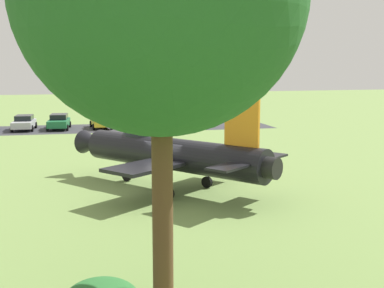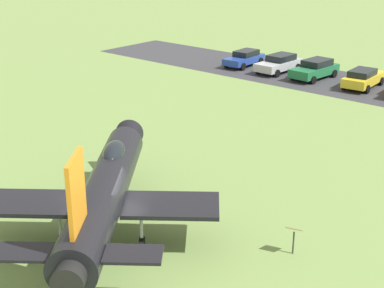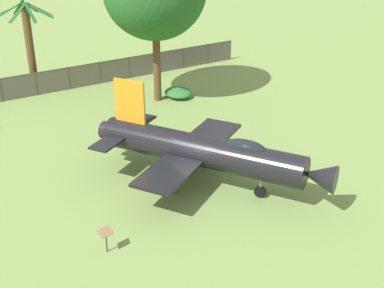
{
  "view_description": "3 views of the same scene",
  "coord_description": "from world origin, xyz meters",
  "views": [
    {
      "loc": [
        -6.32,
        -24.17,
        6.19
      ],
      "look_at": [
        0.78,
        -0.97,
        2.5
      ],
      "focal_mm": 46.73,
      "sensor_mm": 36.0,
      "label": 1
    },
    {
      "loc": [
        14.44,
        -13.95,
        11.29
      ],
      "look_at": [
        -1.07,
        7.09,
        1.5
      ],
      "focal_mm": 53.48,
      "sensor_mm": 36.0,
      "label": 2
    },
    {
      "loc": [
        12.36,
        21.02,
        13.98
      ],
      "look_at": [
        0.74,
        0.39,
        2.6
      ],
      "focal_mm": 49.57,
      "sensor_mm": 36.0,
      "label": 3
    }
  ],
  "objects": [
    {
      "name": "ground_plane",
      "position": [
        0.0,
        0.0,
        0.0
      ],
      "size": [
        200.0,
        200.0,
        0.0
      ],
      "primitive_type": "plane",
      "color": "#75934C"
    },
    {
      "name": "parked_car_blue",
      "position": [
        -11.47,
        28.99,
        0.72
      ],
      "size": [
        2.04,
        4.37,
        1.36
      ],
      "rotation": [
        0.0,
        0.0,
        4.68
      ],
      "color": "#23429E",
      "rests_on": "ground_plane"
    },
    {
      "name": "parked_car_green",
      "position": [
        -4.49,
        28.45,
        0.79
      ],
      "size": [
        2.64,
        4.86,
        1.53
      ],
      "rotation": [
        0.0,
        0.0,
        4.57
      ],
      "color": "#1E6B3D",
      "rests_on": "ground_plane"
    },
    {
      "name": "display_jet",
      "position": [
        -0.21,
        0.3,
        1.92
      ],
      "size": [
        9.56,
        11.84,
        5.05
      ],
      "rotation": [
        0.0,
        0.0,
        2.17
      ],
      "color": "black",
      "rests_on": "ground_plane"
    },
    {
      "name": "parking_strip",
      "position": [
        -4.29,
        28.35,
        0.0
      ],
      "size": [
        44.51,
        11.37,
        0.0
      ],
      "primitive_type": "cube",
      "rotation": [
        0.0,
        0.0,
        3.06
      ],
      "color": "#38383D",
      "rests_on": "ground_plane"
    },
    {
      "name": "parked_car_silver",
      "position": [
        -7.89,
        28.72,
        0.77
      ],
      "size": [
        2.52,
        4.75,
        1.47
      ],
      "rotation": [
        0.0,
        0.0,
        4.6
      ],
      "color": "#B2B5BA",
      "rests_on": "ground_plane"
    },
    {
      "name": "info_plaque",
      "position": [
        6.48,
        3.18,
        0.85
      ],
      "size": [
        0.67,
        0.52,
        1.14
      ],
      "color": "#333333",
      "rests_on": "ground_plane"
    },
    {
      "name": "parked_car_yellow",
      "position": [
        -0.27,
        27.95,
        0.76
      ],
      "size": [
        2.04,
        4.51,
        1.45
      ],
      "rotation": [
        0.0,
        0.0,
        1.57
      ],
      "color": "gold",
      "rests_on": "ground_plane"
    }
  ]
}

